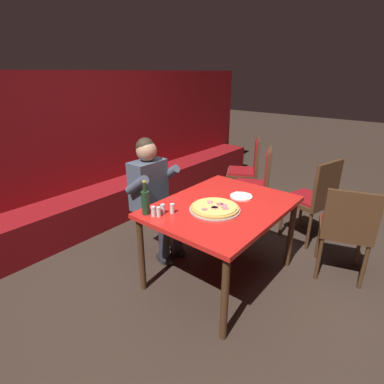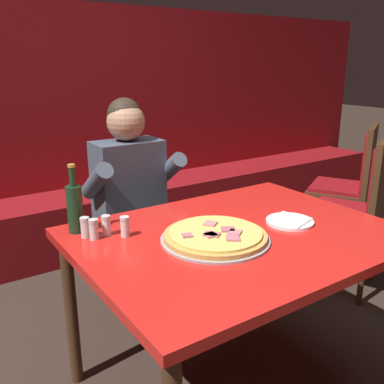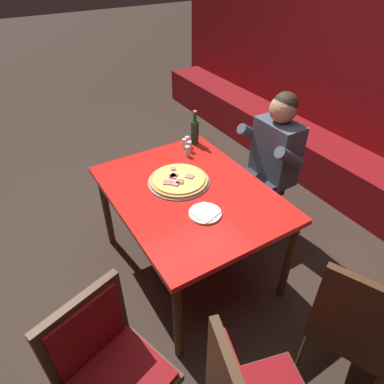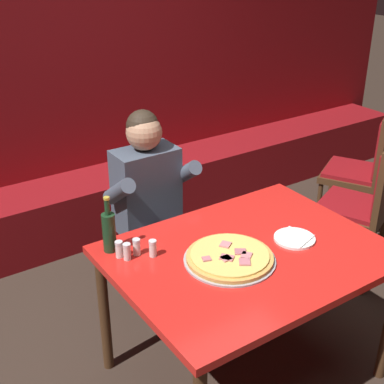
# 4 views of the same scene
# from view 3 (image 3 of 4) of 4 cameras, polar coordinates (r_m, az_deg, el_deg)

# --- Properties ---
(ground_plane) EXTENTS (24.00, 24.00, 0.00)m
(ground_plane) POSITION_cam_3_polar(r_m,az_deg,el_deg) (2.90, -0.39, -12.14)
(ground_plane) COLOR #33261E
(booth_bench) EXTENTS (6.46, 0.48, 0.46)m
(booth_bench) POSITION_cam_3_polar(r_m,az_deg,el_deg) (3.81, 24.30, 2.42)
(booth_bench) COLOR maroon
(booth_bench) RESTS_ON ground_plane
(main_dining_table) EXTENTS (1.32, 1.01, 0.77)m
(main_dining_table) POSITION_cam_3_polar(r_m,az_deg,el_deg) (2.41, -0.45, -1.29)
(main_dining_table) COLOR #422816
(main_dining_table) RESTS_ON ground_plane
(pizza) EXTENTS (0.44, 0.44, 0.05)m
(pizza) POSITION_cam_3_polar(r_m,az_deg,el_deg) (2.44, -2.23, 1.98)
(pizza) COLOR #9E9EA3
(pizza) RESTS_ON main_dining_table
(plate_white_paper) EXTENTS (0.21, 0.21, 0.02)m
(plate_white_paper) POSITION_cam_3_polar(r_m,az_deg,el_deg) (2.17, 2.20, -3.54)
(plate_white_paper) COLOR white
(plate_white_paper) RESTS_ON main_dining_table
(beer_bottle) EXTENTS (0.07, 0.07, 0.29)m
(beer_bottle) POSITION_cam_3_polar(r_m,az_deg,el_deg) (2.89, 0.46, 10.08)
(beer_bottle) COLOR #19381E
(beer_bottle) RESTS_ON main_dining_table
(shaker_red_pepper_flakes) EXTENTS (0.04, 0.04, 0.09)m
(shaker_red_pepper_flakes) POSITION_cam_3_polar(r_m,az_deg,el_deg) (2.88, -0.80, 8.36)
(shaker_red_pepper_flakes) COLOR silver
(shaker_red_pepper_flakes) RESTS_ON main_dining_table
(shaker_black_pepper) EXTENTS (0.04, 0.04, 0.09)m
(shaker_black_pepper) POSITION_cam_3_polar(r_m,az_deg,el_deg) (2.80, -0.45, 7.55)
(shaker_black_pepper) COLOR silver
(shaker_black_pepper) RESTS_ON main_dining_table
(shaker_oregano) EXTENTS (0.04, 0.04, 0.09)m
(shaker_oregano) POSITION_cam_3_polar(r_m,az_deg,el_deg) (2.84, -1.27, 7.98)
(shaker_oregano) COLOR silver
(shaker_oregano) RESTS_ON main_dining_table
(shaker_parmesan) EXTENTS (0.04, 0.04, 0.09)m
(shaker_parmesan) POSITION_cam_3_polar(r_m,az_deg,el_deg) (2.74, -0.79, 6.74)
(shaker_parmesan) COLOR silver
(shaker_parmesan) RESTS_ON main_dining_table
(diner_seated_blue_shirt) EXTENTS (0.53, 0.53, 1.27)m
(diner_seated_blue_shirt) POSITION_cam_3_polar(r_m,az_deg,el_deg) (2.87, 12.37, 4.89)
(diner_seated_blue_shirt) COLOR black
(diner_seated_blue_shirt) RESTS_ON ground_plane
(dining_chair_side_aisle) EXTENTS (0.55, 0.55, 0.94)m
(dining_chair_side_aisle) POSITION_cam_3_polar(r_m,az_deg,el_deg) (1.86, -13.97, -26.06)
(dining_chair_side_aisle) COLOR #422816
(dining_chair_side_aisle) RESTS_ON ground_plane
(dining_chair_near_left) EXTENTS (0.58, 0.58, 1.02)m
(dining_chair_near_left) POSITION_cam_3_polar(r_m,az_deg,el_deg) (2.07, 25.93, -19.13)
(dining_chair_near_left) COLOR #422816
(dining_chair_near_left) RESTS_ON ground_plane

